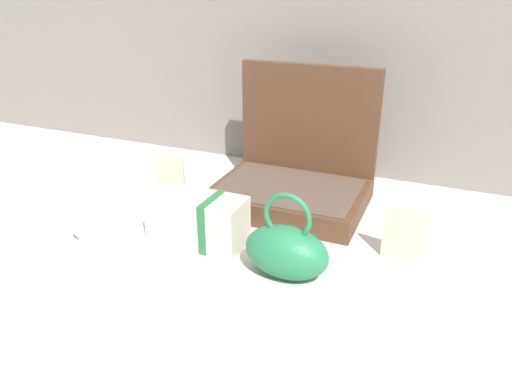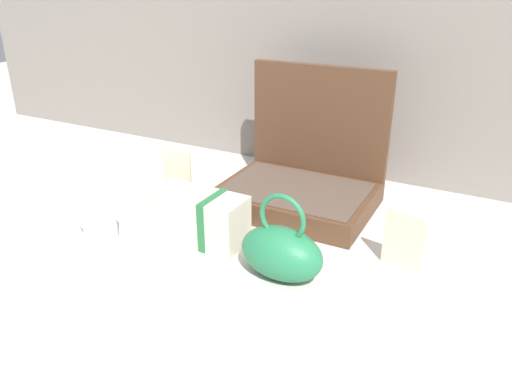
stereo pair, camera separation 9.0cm
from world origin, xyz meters
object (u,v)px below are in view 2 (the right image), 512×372
teal_pouch_handbag (281,252)px  poster_card_right (177,179)px  coffee_mug (99,223)px  open_suitcase (303,176)px  cream_toiletry_bag (200,217)px  info_card_left (404,242)px

teal_pouch_handbag → poster_card_right: 0.45m
teal_pouch_handbag → coffee_mug: (-0.47, -0.07, -0.01)m
open_suitcase → teal_pouch_handbag: 0.40m
teal_pouch_handbag → coffee_mug: 0.48m
teal_pouch_handbag → cream_toiletry_bag: (-0.25, 0.06, -0.00)m
open_suitcase → poster_card_right: bearing=-145.6°
cream_toiletry_bag → coffee_mug: 0.25m
teal_pouch_handbag → poster_card_right: teal_pouch_handbag is taller
open_suitcase → info_card_left: size_ratio=3.09×
open_suitcase → teal_pouch_handbag: size_ratio=2.08×
teal_pouch_handbag → poster_card_right: (-0.41, 0.18, 0.03)m
open_suitcase → info_card_left: (0.34, -0.22, -0.02)m
info_card_left → cream_toiletry_bag: bearing=-157.4°
open_suitcase → coffee_mug: 0.58m
cream_toiletry_bag → poster_card_right: bearing=142.1°
coffee_mug → info_card_left: bearing=17.9°
cream_toiletry_bag → info_card_left: info_card_left is taller
cream_toiletry_bag → open_suitcase: bearing=66.8°
teal_pouch_handbag → info_card_left: teal_pouch_handbag is taller
open_suitcase → cream_toiletry_bag: size_ratio=1.73×
teal_pouch_handbag → coffee_mug: size_ratio=1.67×
teal_pouch_handbag → cream_toiletry_bag: 0.26m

